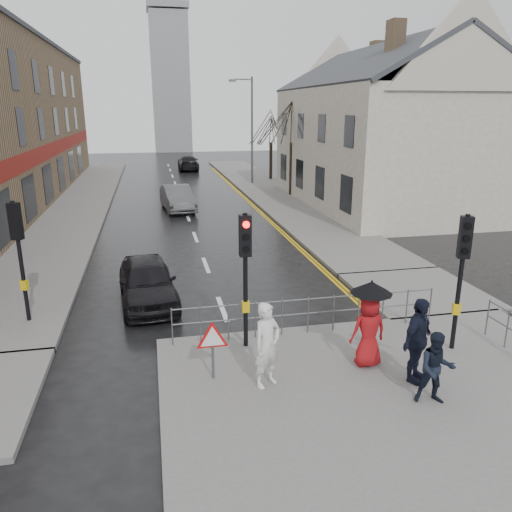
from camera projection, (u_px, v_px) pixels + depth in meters
name	position (u px, v px, depth m)	size (l,w,h in m)	color
ground	(239.00, 355.00, 12.38)	(120.00, 120.00, 0.00)	black
near_pavement	(423.00, 420.00, 9.67)	(10.00, 9.00, 0.14)	#605E5B
left_pavement	(81.00, 200.00, 32.65)	(4.00, 44.00, 0.14)	#605E5B
right_pavement	(267.00, 189.00, 37.09)	(4.00, 40.00, 0.14)	#605E5B
pavement_bridge_right	(417.00, 291.00, 16.46)	(4.00, 4.20, 0.14)	#605E5B
building_right_cream	(381.00, 127.00, 30.27)	(9.00, 16.40, 10.10)	beige
church_tower	(171.00, 84.00, 68.26)	(5.00, 5.00, 18.00)	gray
traffic_signal_near_left	(245.00, 257.00, 11.91)	(0.28, 0.27, 3.40)	black
traffic_signal_near_right	(463.00, 259.00, 11.77)	(0.34, 0.33, 3.40)	black
traffic_signal_far_left	(18.00, 241.00, 13.41)	(0.34, 0.33, 3.40)	black
guard_railing_front	(308.00, 307.00, 13.09)	(7.14, 0.04, 1.00)	#595B5E
warning_sign	(212.00, 341.00, 10.80)	(0.80, 0.07, 1.35)	#595B5E
street_lamp	(250.00, 124.00, 38.45)	(1.83, 0.25, 8.00)	#595B5E
tree_near	(292.00, 120.00, 33.03)	(2.40, 2.40, 6.58)	#2E2319
tree_far	(271.00, 126.00, 40.83)	(2.40, 2.40, 5.64)	#2E2319
pedestrian_a	(267.00, 345.00, 10.53)	(0.68, 0.45, 1.88)	silver
pedestrian_b	(436.00, 368.00, 9.93)	(0.74, 0.58, 1.53)	black
pedestrian_with_umbrella	(369.00, 320.00, 11.32)	(0.96, 0.96, 2.05)	#A11217
pedestrian_d	(417.00, 340.00, 10.69)	(1.12, 0.47, 1.91)	black
car_parked	(147.00, 281.00, 15.50)	(1.67, 4.15, 1.41)	black
car_mid	(178.00, 198.00, 29.61)	(1.55, 4.45, 1.47)	#4B4E51
car_far	(188.00, 163.00, 48.83)	(1.94, 4.77, 1.39)	black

